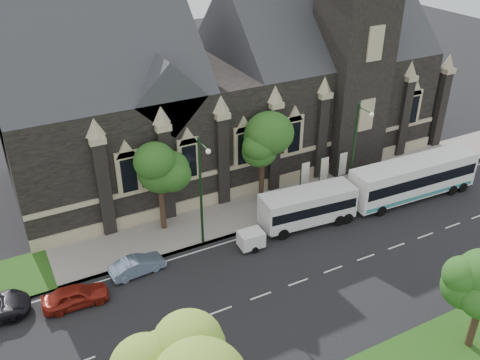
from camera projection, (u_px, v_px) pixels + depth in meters
ground at (298, 282)px, 36.30m from camera, size 160.00×160.00×0.00m
sidewalk at (236, 215)px, 43.59m from camera, size 80.00×5.00×0.15m
museum at (239, 81)px, 48.84m from camera, size 40.00×17.70×29.90m
tree_walk_right at (263, 140)px, 43.00m from camera, size 4.08×4.08×7.80m
tree_walk_left at (160, 164)px, 39.39m from camera, size 3.91×3.91×7.64m
street_lamp_near at (355, 148)px, 43.30m from camera, size 0.36×1.88×9.00m
street_lamp_mid at (202, 187)px, 37.64m from camera, size 0.36×1.88×9.00m
banner_flag_left at (303, 177)px, 44.61m from camera, size 0.90×0.10×4.00m
banner_flag_center at (323, 172)px, 45.42m from camera, size 0.90×0.10×4.00m
banner_flag_right at (341, 167)px, 46.23m from camera, size 0.90×0.10×4.00m
tour_coach at (414, 178)px, 45.35m from camera, size 12.32×3.21×3.57m
shuttle_bus at (308, 205)px, 41.81m from camera, size 8.01×3.35×3.02m
box_trailer at (251, 239)px, 39.38m from camera, size 2.73×1.61×1.44m
sedan at (137, 265)px, 36.89m from camera, size 4.05×1.73×1.30m
car_far_red at (75, 296)px, 34.03m from camera, size 4.37×1.96×1.46m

